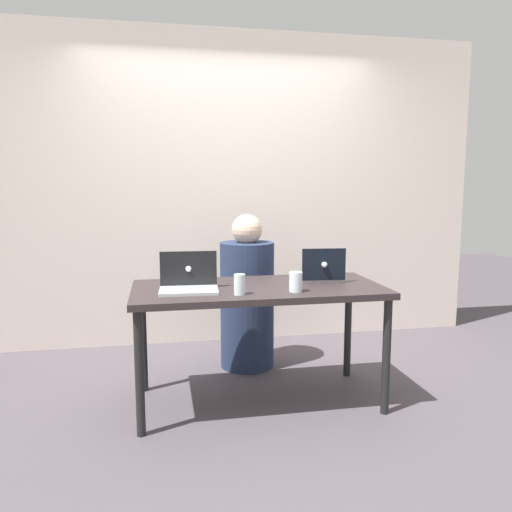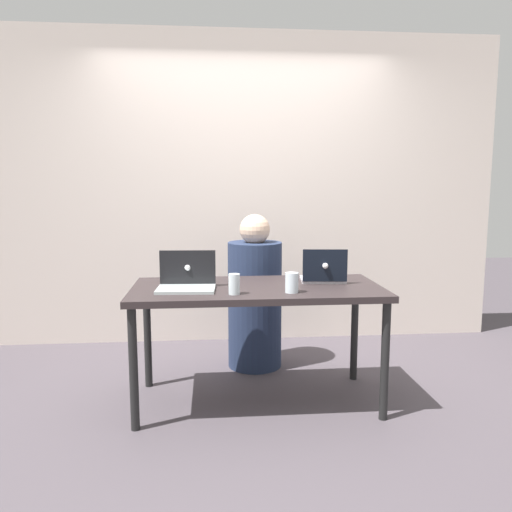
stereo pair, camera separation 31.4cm
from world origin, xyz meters
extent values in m
plane|color=#4A4249|center=(0.00, 0.00, 0.00)|extent=(12.00, 12.00, 0.00)
cube|color=beige|center=(0.00, 1.38, 1.34)|extent=(4.50, 0.10, 2.68)
cube|color=#2C2425|center=(0.00, 0.00, 0.73)|extent=(1.54, 0.73, 0.04)
cylinder|color=black|center=(-0.72, -0.31, 0.36)|extent=(0.05, 0.05, 0.71)
cylinder|color=black|center=(0.72, -0.31, 0.36)|extent=(0.05, 0.05, 0.71)
cylinder|color=black|center=(-0.72, 0.31, 0.36)|extent=(0.05, 0.05, 0.71)
cylinder|color=black|center=(0.72, 0.31, 0.36)|extent=(0.05, 0.05, 0.71)
cylinder|color=#232E4B|center=(0.04, 0.65, 0.48)|extent=(0.41, 0.41, 0.95)
sphere|color=beige|center=(0.04, 0.65, 1.05)|extent=(0.23, 0.23, 0.23)
cube|color=#AEB9B9|center=(-0.43, -0.09, 0.76)|extent=(0.35, 0.25, 0.02)
cube|color=black|center=(-0.43, 0.02, 0.88)|extent=(0.34, 0.03, 0.21)
sphere|color=white|center=(-0.43, 0.04, 0.88)|extent=(0.04, 0.04, 0.04)
cube|color=silver|center=(-0.42, 0.15, 0.76)|extent=(0.30, 0.23, 0.02)
cube|color=black|center=(-0.43, 0.04, 0.87)|extent=(0.30, 0.02, 0.20)
sphere|color=white|center=(-0.43, 0.02, 0.87)|extent=(0.04, 0.04, 0.04)
cube|color=silver|center=(0.44, 0.14, 0.76)|extent=(0.30, 0.25, 0.02)
cube|color=black|center=(0.43, 0.02, 0.87)|extent=(0.28, 0.04, 0.21)
sphere|color=white|center=(0.43, 0.01, 0.87)|extent=(0.04, 0.04, 0.04)
cylinder|color=silver|center=(0.19, -0.20, 0.81)|extent=(0.08, 0.08, 0.12)
cylinder|color=silver|center=(0.19, -0.20, 0.79)|extent=(0.07, 0.07, 0.06)
cylinder|color=silver|center=(-0.15, -0.22, 0.81)|extent=(0.07, 0.07, 0.12)
cylinder|color=silver|center=(-0.15, -0.22, 0.79)|extent=(0.06, 0.06, 0.07)
camera|label=1|loc=(-0.59, -2.99, 1.37)|focal=35.00mm
camera|label=2|loc=(-0.28, -3.03, 1.37)|focal=35.00mm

